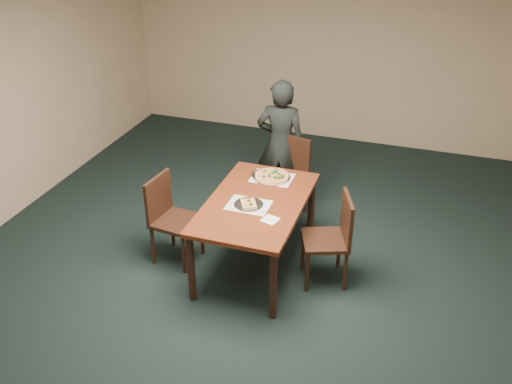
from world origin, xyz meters
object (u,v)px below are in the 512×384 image
(pizza_pan, at_px, (272,176))
(slice_plate_far, at_px, (265,174))
(chair_right, at_px, (334,235))
(chair_left, at_px, (169,214))
(diner, at_px, (281,144))
(dining_table, at_px, (256,209))
(slice_plate_near, at_px, (249,204))
(chair_far, at_px, (288,172))

(pizza_pan, bearing_deg, slice_plate_far, 161.54)
(chair_right, bearing_deg, slice_plate_far, -141.62)
(chair_left, xyz_separation_m, pizza_pan, (0.88, 0.64, 0.26))
(chair_left, bearing_deg, diner, -20.57)
(dining_table, relative_size, slice_plate_far, 5.36)
(slice_plate_far, bearing_deg, pizza_pan, -18.46)
(chair_left, xyz_separation_m, slice_plate_far, (0.78, 0.67, 0.25))
(dining_table, xyz_separation_m, chair_right, (0.76, 0.02, -0.14))
(pizza_pan, height_order, slice_plate_near, pizza_pan)
(pizza_pan, distance_m, slice_plate_far, 0.10)
(dining_table, height_order, chair_left, chair_left)
(diner, relative_size, slice_plate_near, 5.50)
(chair_far, height_order, slice_plate_far, chair_far)
(slice_plate_far, bearing_deg, dining_table, -80.92)
(chair_far, distance_m, chair_right, 1.34)
(chair_left, distance_m, slice_plate_near, 0.87)
(dining_table, bearing_deg, slice_plate_near, -113.52)
(slice_plate_far, bearing_deg, slice_plate_near, -86.02)
(chair_right, bearing_deg, dining_table, -109.03)
(chair_left, bearing_deg, slice_plate_near, -80.44)
(chair_far, height_order, chair_left, same)
(chair_right, relative_size, pizza_pan, 2.39)
(chair_far, distance_m, slice_plate_far, 0.66)
(pizza_pan, relative_size, slice_plate_far, 1.36)
(dining_table, distance_m, chair_left, 0.89)
(chair_left, relative_size, slice_plate_far, 3.25)
(diner, height_order, slice_plate_far, diner)
(diner, bearing_deg, pizza_pan, 95.05)
(chair_right, bearing_deg, slice_plate_near, -102.44)
(chair_left, bearing_deg, chair_far, -28.05)
(slice_plate_near, distance_m, slice_plate_far, 0.63)
(chair_far, bearing_deg, pizza_pan, -76.22)
(chair_far, xyz_separation_m, pizza_pan, (0.00, -0.63, 0.26))
(pizza_pan, bearing_deg, dining_table, -90.92)
(pizza_pan, bearing_deg, chair_right, -32.20)
(chair_left, relative_size, diner, 0.59)
(chair_right, height_order, slice_plate_far, chair_right)
(diner, bearing_deg, chair_right, 120.14)
(dining_table, distance_m, slice_plate_near, 0.15)
(diner, height_order, slice_plate_near, diner)
(chair_left, xyz_separation_m, slice_plate_near, (0.83, 0.04, 0.25))
(chair_far, height_order, pizza_pan, chair_far)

